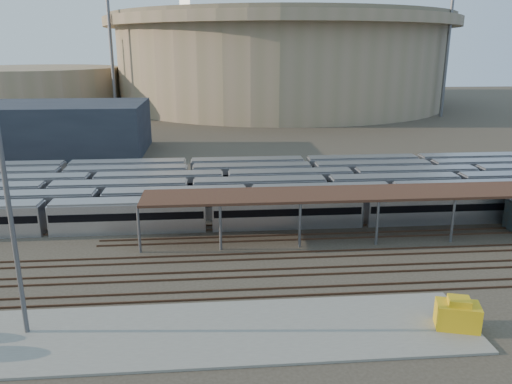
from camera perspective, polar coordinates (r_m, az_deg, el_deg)
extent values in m
plane|color=#383026|center=(53.14, -4.63, -7.14)|extent=(420.00, 420.00, 0.00)
cube|color=gray|center=(40.12, -11.90, -15.71)|extent=(50.00, 9.00, 0.20)
cube|color=silver|center=(59.96, -5.41, -2.52)|extent=(112.00, 2.90, 3.60)
cube|color=silver|center=(64.09, -0.75, -1.19)|extent=(112.00, 2.90, 3.60)
cube|color=silver|center=(68.04, -7.48, -0.27)|extent=(112.00, 2.90, 3.60)
cube|color=silver|center=(72.01, -3.48, 0.78)|extent=(112.00, 2.90, 3.60)
cube|color=silver|center=(76.14, -7.52, 1.53)|extent=(112.00, 2.90, 3.60)
cube|color=silver|center=(80.22, -7.70, 2.29)|extent=(112.00, 2.90, 3.60)
cylinder|color=#5B5B60|center=(54.02, -13.24, -4.28)|extent=(0.30, 0.30, 5.00)
cylinder|color=#5B5B60|center=(59.06, -12.52, -2.43)|extent=(0.30, 0.30, 5.00)
cylinder|color=#5B5B60|center=(53.41, -4.09, -4.11)|extent=(0.30, 0.30, 5.00)
cylinder|color=#5B5B60|center=(58.50, -4.17, -2.26)|extent=(0.30, 0.30, 5.00)
cylinder|color=#5B5B60|center=(54.17, 5.04, -3.83)|extent=(0.30, 0.30, 5.00)
cylinder|color=#5B5B60|center=(59.19, 4.15, -2.03)|extent=(0.30, 0.30, 5.00)
cylinder|color=#5B5B60|center=(56.24, 13.69, -3.48)|extent=(0.30, 0.30, 5.00)
cylinder|color=#5B5B60|center=(61.09, 12.13, -1.77)|extent=(0.30, 0.30, 5.00)
cylinder|color=#5B5B60|center=(59.48, 21.56, -3.09)|extent=(0.30, 0.30, 5.00)
cylinder|color=#5B5B60|center=(64.09, 19.48, -1.50)|extent=(0.30, 0.30, 5.00)
cylinder|color=#5B5B60|center=(68.04, 26.08, -1.24)|extent=(0.30, 0.30, 5.00)
cube|color=#3E1F19|center=(59.30, 16.99, -0.01)|extent=(60.00, 6.00, 0.30)
cube|color=#4C3323|center=(51.51, -4.62, -7.82)|extent=(170.00, 0.12, 0.18)
cube|color=#4C3323|center=(52.88, -4.63, -7.16)|extent=(170.00, 0.12, 0.18)
cube|color=#4C3323|center=(47.89, -4.58, -9.79)|extent=(170.00, 0.12, 0.18)
cube|color=#4C3323|center=(49.24, -4.59, -9.02)|extent=(170.00, 0.12, 0.18)
cube|color=#4C3323|center=(44.33, -4.53, -12.07)|extent=(170.00, 0.12, 0.18)
cube|color=#4C3323|center=(45.66, -4.55, -11.17)|extent=(170.00, 0.12, 0.18)
cylinder|color=gray|center=(190.49, 2.72, 14.27)|extent=(116.00, 116.00, 28.00)
cylinder|color=gray|center=(190.53, 2.78, 18.93)|extent=(124.00, 124.00, 3.00)
cylinder|color=#6A604B|center=(190.65, 2.79, 19.60)|extent=(120.00, 120.00, 1.50)
cylinder|color=gray|center=(189.10, -23.84, 10.78)|extent=(56.00, 56.00, 14.00)
cube|color=#1E232D|center=(110.70, -23.48, 6.68)|extent=(42.00, 20.00, 10.00)
cylinder|color=#5B5B60|center=(161.58, -16.16, 14.69)|extent=(1.00, 1.00, 36.00)
cylinder|color=#5B5B60|center=(164.35, 20.97, 14.29)|extent=(1.00, 1.00, 36.00)
cylinder|color=#5B5B60|center=(208.99, -7.94, 15.42)|extent=(1.00, 1.00, 36.00)
cube|color=#FFF2CC|center=(209.58, -8.16, 20.68)|extent=(4.00, 0.60, 2.40)
cylinder|color=#5B5B60|center=(39.64, -26.22, -2.83)|extent=(0.36, 0.36, 18.17)
cube|color=gold|center=(42.51, 22.03, -12.96)|extent=(3.62, 2.80, 1.99)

